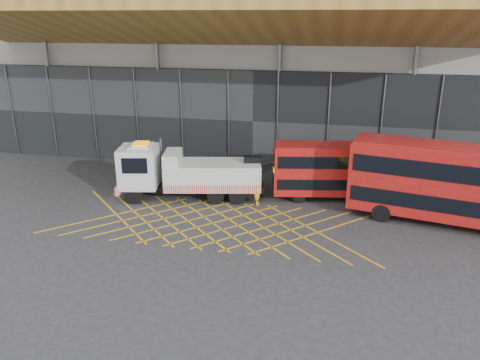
% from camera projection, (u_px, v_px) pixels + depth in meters
% --- Properties ---
extents(ground_plane, '(120.00, 120.00, 0.00)m').
position_uv_depth(ground_plane, '(188.00, 221.00, 29.07)').
color(ground_plane, '#28282A').
extents(road_markings, '(19.96, 7.16, 0.01)m').
position_uv_depth(road_markings, '(213.00, 223.00, 28.76)').
color(road_markings, gold).
rests_on(road_markings, ground_plane).
extents(construction_building, '(55.00, 23.97, 18.00)m').
position_uv_depth(construction_building, '(266.00, 52.00, 42.72)').
color(construction_building, gray).
rests_on(construction_building, ground_plane).
extents(recovery_truck, '(11.57, 4.59, 4.02)m').
position_uv_depth(recovery_truck, '(185.00, 172.00, 32.21)').
color(recovery_truck, black).
rests_on(recovery_truck, ground_plane).
extents(bus_towed, '(9.75, 3.83, 3.87)m').
position_uv_depth(bus_towed, '(343.00, 169.00, 32.04)').
color(bus_towed, '#9E0F0C').
rests_on(bus_towed, ground_plane).
extents(bus_second, '(12.37, 5.34, 4.91)m').
position_uv_depth(bus_second, '(454.00, 182.00, 27.69)').
color(bus_second, '#9E0F0C').
rests_on(bus_second, ground_plane).
extents(worker, '(0.60, 0.78, 1.90)m').
position_uv_depth(worker, '(257.00, 191.00, 31.40)').
color(worker, yellow).
rests_on(worker, ground_plane).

